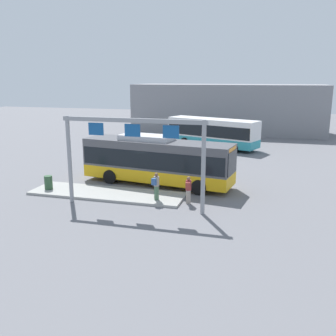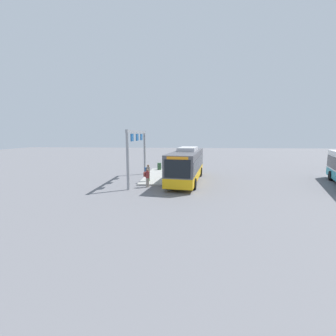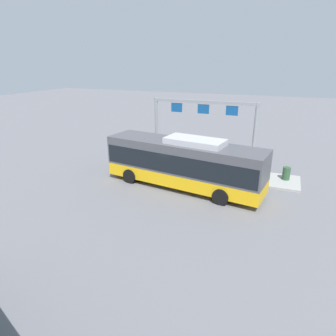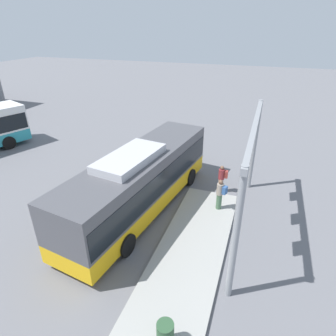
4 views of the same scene
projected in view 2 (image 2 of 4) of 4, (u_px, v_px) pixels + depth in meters
ground_plane at (186, 181)px, 23.37m from camera, size 120.00×120.00×0.00m
platform_curb at (158, 176)px, 25.97m from camera, size 10.00×2.80×0.16m
bus_main at (187, 164)px, 23.11m from camera, size 10.90×4.02×3.46m
person_boarding at (147, 178)px, 20.52m from camera, size 0.37×0.55×1.67m
person_waiting_near at (148, 172)px, 22.41m from camera, size 0.45×0.59×1.67m
platform_sign_gantry at (137, 145)px, 23.07m from camera, size 8.43×0.24×5.20m
trash_bin at (159, 166)px, 29.88m from camera, size 0.52×0.52×0.90m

